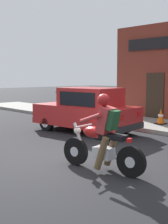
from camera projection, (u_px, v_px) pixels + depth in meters
ground_plane at (83, 159)px, 7.42m from camera, size 80.00×80.00×0.00m
sidewalk_curb at (127, 121)px, 13.16m from camera, size 2.60×22.00×0.14m
motorcycle_with_rider at (103, 139)px, 6.45m from camera, size 0.68×2.01×1.62m
car_hatchback at (87, 111)px, 10.90m from camera, size 2.08×3.95×1.57m
traffic_cone at (161, 117)px, 11.85m from camera, size 0.36×0.36×0.60m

